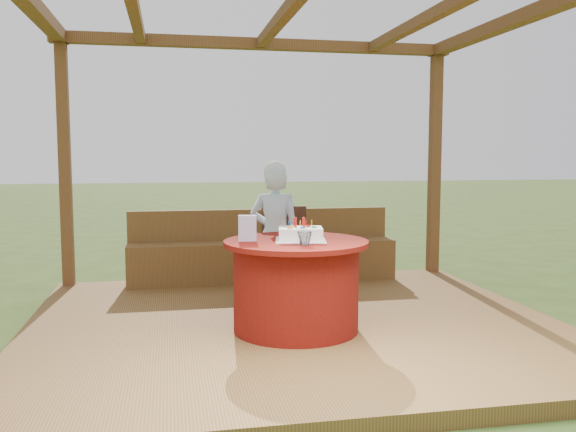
{
  "coord_description": "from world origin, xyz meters",
  "views": [
    {
      "loc": [
        -1.04,
        -5.03,
        1.54
      ],
      "look_at": [
        0.0,
        0.25,
        1.0
      ],
      "focal_mm": 38.0,
      "sensor_mm": 36.0,
      "label": 1
    }
  ],
  "objects_px": {
    "birthday_cake": "(301,234)",
    "drinking_glass": "(305,238)",
    "bench": "(263,257)",
    "gift_bag": "(247,228)",
    "elderly_woman": "(275,233)",
    "table": "(296,285)",
    "chair": "(285,247)"
  },
  "relations": [
    {
      "from": "bench",
      "to": "elderly_woman",
      "type": "bearing_deg",
      "value": -92.79
    },
    {
      "from": "table",
      "to": "gift_bag",
      "type": "height_order",
      "value": "gift_bag"
    },
    {
      "from": "drinking_glass",
      "to": "table",
      "type": "bearing_deg",
      "value": 91.95
    },
    {
      "from": "gift_bag",
      "to": "drinking_glass",
      "type": "distance_m",
      "value": 0.52
    },
    {
      "from": "elderly_woman",
      "to": "gift_bag",
      "type": "relative_size",
      "value": 6.71
    },
    {
      "from": "bench",
      "to": "chair",
      "type": "distance_m",
      "value": 0.89
    },
    {
      "from": "table",
      "to": "drinking_glass",
      "type": "height_order",
      "value": "drinking_glass"
    },
    {
      "from": "elderly_woman",
      "to": "bench",
      "type": "bearing_deg",
      "value": 87.21
    },
    {
      "from": "gift_bag",
      "to": "drinking_glass",
      "type": "xyz_separation_m",
      "value": [
        0.4,
        -0.33,
        -0.05
      ]
    },
    {
      "from": "chair",
      "to": "drinking_glass",
      "type": "height_order",
      "value": "chair"
    },
    {
      "from": "birthday_cake",
      "to": "drinking_glass",
      "type": "distance_m",
      "value": 0.27
    },
    {
      "from": "birthday_cake",
      "to": "gift_bag",
      "type": "xyz_separation_m",
      "value": [
        -0.42,
        0.06,
        0.05
      ]
    },
    {
      "from": "bench",
      "to": "elderly_woman",
      "type": "height_order",
      "value": "elderly_woman"
    },
    {
      "from": "gift_bag",
      "to": "birthday_cake",
      "type": "bearing_deg",
      "value": -2.15
    },
    {
      "from": "table",
      "to": "birthday_cake",
      "type": "height_order",
      "value": "birthday_cake"
    },
    {
      "from": "birthday_cake",
      "to": "drinking_glass",
      "type": "xyz_separation_m",
      "value": [
        -0.03,
        -0.27,
        -0.0
      ]
    },
    {
      "from": "table",
      "to": "chair",
      "type": "xyz_separation_m",
      "value": [
        0.13,
        1.15,
        0.14
      ]
    },
    {
      "from": "birthday_cake",
      "to": "table",
      "type": "bearing_deg",
      "value": 170.31
    },
    {
      "from": "elderly_woman",
      "to": "gift_bag",
      "type": "bearing_deg",
      "value": -113.85
    },
    {
      "from": "bench",
      "to": "elderly_woman",
      "type": "xyz_separation_m",
      "value": [
        -0.05,
        -1.11,
        0.42
      ]
    },
    {
      "from": "table",
      "to": "chair",
      "type": "height_order",
      "value": "chair"
    },
    {
      "from": "bench",
      "to": "gift_bag",
      "type": "height_order",
      "value": "gift_bag"
    },
    {
      "from": "table",
      "to": "drinking_glass",
      "type": "bearing_deg",
      "value": -88.05
    },
    {
      "from": "gift_bag",
      "to": "chair",
      "type": "bearing_deg",
      "value": 70.99
    },
    {
      "from": "table",
      "to": "gift_bag",
      "type": "xyz_separation_m",
      "value": [
        -0.39,
        0.06,
        0.46
      ]
    },
    {
      "from": "elderly_woman",
      "to": "birthday_cake",
      "type": "xyz_separation_m",
      "value": [
        0.05,
        -0.9,
        0.1
      ]
    },
    {
      "from": "drinking_glass",
      "to": "gift_bag",
      "type": "bearing_deg",
      "value": 140.29
    },
    {
      "from": "bench",
      "to": "drinking_glass",
      "type": "distance_m",
      "value": 2.34
    },
    {
      "from": "table",
      "to": "chair",
      "type": "relative_size",
      "value": 1.29
    },
    {
      "from": "elderly_woman",
      "to": "drinking_glass",
      "type": "xyz_separation_m",
      "value": [
        0.02,
        -1.17,
        0.1
      ]
    },
    {
      "from": "elderly_woman",
      "to": "drinking_glass",
      "type": "bearing_deg",
      "value": -88.87
    },
    {
      "from": "chair",
      "to": "elderly_woman",
      "type": "relative_size",
      "value": 0.66
    }
  ]
}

